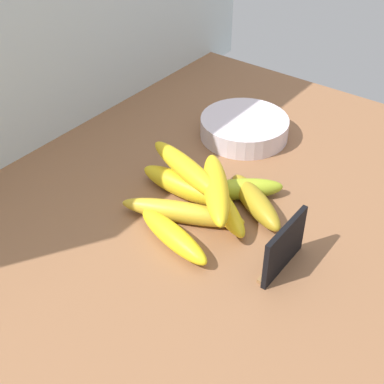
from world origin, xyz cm
name	(u,v)px	position (x,y,z in cm)	size (l,w,h in cm)	color
counter_top	(205,217)	(0.00, 0.00, 1.50)	(110.00, 76.00, 3.00)	brown
chalkboard_sign	(284,248)	(-3.94, -17.02, 6.86)	(11.00, 1.80, 8.40)	black
fruit_bowl	(244,128)	(24.13, 7.71, 5.08)	(17.91, 17.91, 4.15)	silver
banana_0	(182,212)	(-4.51, 1.48, 4.80)	(20.95, 3.60, 3.60)	gold
banana_1	(222,204)	(1.12, -2.58, 4.80)	(17.20, 3.61, 3.61)	yellow
banana_2	(173,236)	(-9.98, -1.00, 4.83)	(15.66, 3.65, 3.65)	yellow
banana_3	(181,185)	(1.03, 5.98, 5.07)	(16.74, 4.15, 4.15)	yellow
banana_4	(255,201)	(5.01, -6.73, 4.96)	(15.76, 3.92, 3.92)	#A6881E
banana_5	(240,189)	(6.40, -2.73, 4.87)	(15.29, 3.74, 3.74)	#A3B828
banana_6	(188,170)	(1.07, 4.52, 8.96)	(20.47, 3.63, 3.63)	yellow
banana_7	(215,189)	(-0.21, -2.04, 8.63)	(18.78, 4.05, 4.05)	yellow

